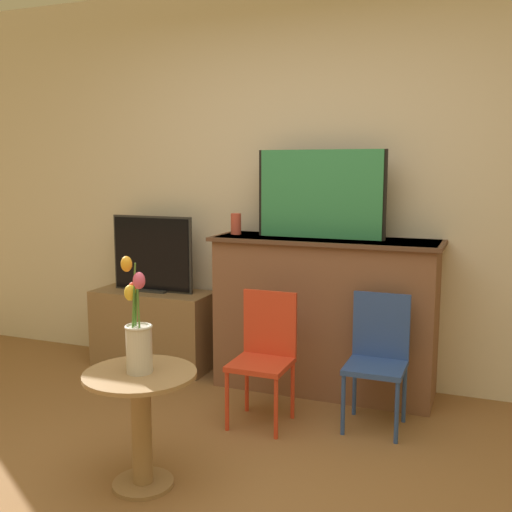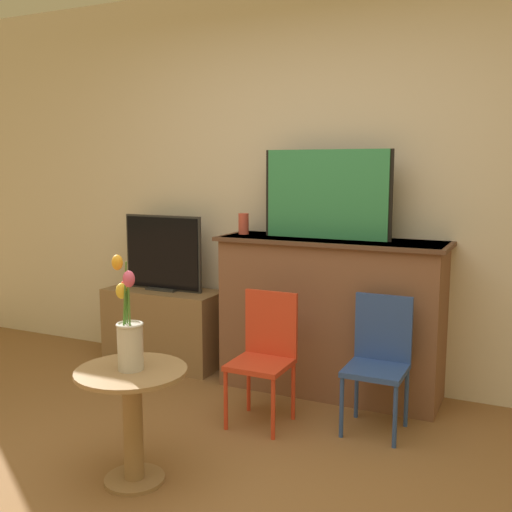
{
  "view_description": "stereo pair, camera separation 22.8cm",
  "coord_description": "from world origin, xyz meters",
  "px_view_note": "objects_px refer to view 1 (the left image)",
  "views": [
    {
      "loc": [
        1.09,
        -1.82,
        1.47
      ],
      "look_at": [
        -0.12,
        1.25,
        0.97
      ],
      "focal_mm": 42.0,
      "sensor_mm": 36.0,
      "label": 1
    },
    {
      "loc": [
        1.3,
        -1.73,
        1.47
      ],
      "look_at": [
        -0.12,
        1.25,
        0.97
      ],
      "focal_mm": 42.0,
      "sensor_mm": 36.0,
      "label": 2
    }
  ],
  "objects_px": {
    "tv_monitor": "(152,255)",
    "chair_red": "(265,350)",
    "painting": "(320,194)",
    "vase_tulips": "(138,336)",
    "chair_blue": "(378,353)"
  },
  "relations": [
    {
      "from": "painting",
      "to": "vase_tulips",
      "type": "xyz_separation_m",
      "value": [
        -0.42,
        -1.5,
        -0.58
      ]
    },
    {
      "from": "painting",
      "to": "chair_blue",
      "type": "height_order",
      "value": "painting"
    },
    {
      "from": "tv_monitor",
      "to": "chair_blue",
      "type": "relative_size",
      "value": 0.85
    },
    {
      "from": "chair_blue",
      "to": "vase_tulips",
      "type": "height_order",
      "value": "vase_tulips"
    },
    {
      "from": "tv_monitor",
      "to": "vase_tulips",
      "type": "bearing_deg",
      "value": -60.92
    },
    {
      "from": "painting",
      "to": "tv_monitor",
      "type": "distance_m",
      "value": 1.34
    },
    {
      "from": "chair_red",
      "to": "chair_blue",
      "type": "xyz_separation_m",
      "value": [
        0.62,
        0.19,
        0.0
      ]
    },
    {
      "from": "painting",
      "to": "tv_monitor",
      "type": "height_order",
      "value": "painting"
    },
    {
      "from": "painting",
      "to": "tv_monitor",
      "type": "xyz_separation_m",
      "value": [
        -1.25,
        0.0,
        -0.46
      ]
    },
    {
      "from": "painting",
      "to": "chair_blue",
      "type": "bearing_deg",
      "value": -41.83
    },
    {
      "from": "chair_red",
      "to": "chair_blue",
      "type": "bearing_deg",
      "value": 16.71
    },
    {
      "from": "chair_red",
      "to": "vase_tulips",
      "type": "height_order",
      "value": "vase_tulips"
    },
    {
      "from": "tv_monitor",
      "to": "chair_red",
      "type": "distance_m",
      "value": 1.32
    },
    {
      "from": "painting",
      "to": "vase_tulips",
      "type": "height_order",
      "value": "painting"
    },
    {
      "from": "chair_blue",
      "to": "vase_tulips",
      "type": "relative_size",
      "value": 1.4
    }
  ]
}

